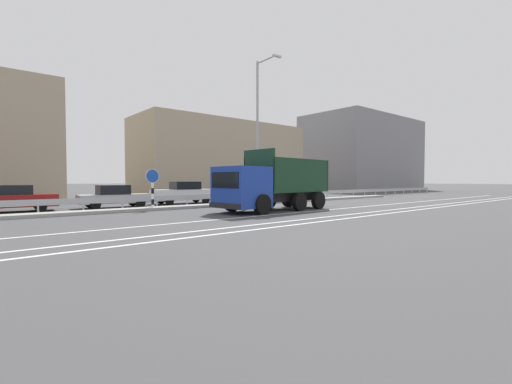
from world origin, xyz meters
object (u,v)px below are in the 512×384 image
object	(u,v)px
street_lamp_1	(259,126)
parked_car_3	(115,196)
median_road_sign	(153,188)
parked_car_2	(9,199)
dump_truck	(263,189)
parked_car_4	(184,193)

from	to	relation	value
street_lamp_1	parked_car_3	bearing A→B (deg)	158.97
median_road_sign	parked_car_2	distance (m)	7.59
parked_car_2	parked_car_3	size ratio (longest dim) A/B	1.08
street_lamp_1	parked_car_2	bearing A→B (deg)	164.58
dump_truck	street_lamp_1	bearing A→B (deg)	-42.30
street_lamp_1	parked_car_2	world-z (taller)	street_lamp_1
median_road_sign	parked_car_3	xyz separation A→B (m)	(-1.12, 3.28, -0.57)
median_road_sign	parked_car_2	size ratio (longest dim) A/B	0.50
street_lamp_1	parked_car_4	bearing A→B (deg)	133.48
median_road_sign	parked_car_4	xyz separation A→B (m)	(4.08, 3.89, -0.48)
parked_car_2	dump_truck	bearing A→B (deg)	-123.26
median_road_sign	dump_truck	bearing A→B (deg)	-46.35
dump_truck	street_lamp_1	distance (m)	7.19
street_lamp_1	parked_car_3	xyz separation A→B (m)	(-9.08, 3.49, -4.96)
parked_car_2	parked_car_3	bearing A→B (deg)	-91.06
median_road_sign	parked_car_4	bearing A→B (deg)	43.58
parked_car_3	parked_car_4	xyz separation A→B (m)	(5.20, 0.60, 0.09)
parked_car_3	parked_car_4	world-z (taller)	parked_car_4
parked_car_4	parked_car_3	bearing A→B (deg)	100.66
dump_truck	median_road_sign	distance (m)	6.48
street_lamp_1	dump_truck	bearing A→B (deg)	-127.88
street_lamp_1	parked_car_3	world-z (taller)	street_lamp_1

